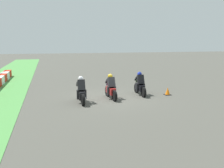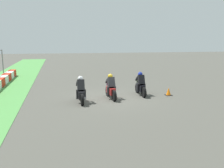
{
  "view_description": "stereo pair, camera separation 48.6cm",
  "coord_description": "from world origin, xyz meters",
  "px_view_note": "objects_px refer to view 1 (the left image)",
  "views": [
    {
      "loc": [
        -13.87,
        3.73,
        3.42
      ],
      "look_at": [
        -0.07,
        -0.01,
        0.9
      ],
      "focal_mm": 38.41,
      "sensor_mm": 36.0,
      "label": 1
    },
    {
      "loc": [
        -13.99,
        3.26,
        3.42
      ],
      "look_at": [
        -0.07,
        -0.01,
        0.9
      ],
      "focal_mm": 38.41,
      "sensor_mm": 36.0,
      "label": 2
    }
  ],
  "objects_px": {
    "rider_lane_b": "(111,89)",
    "rider_lane_c": "(81,92)",
    "rider_lane_a": "(140,85)",
    "traffic_cone": "(168,91)"
  },
  "relations": [
    {
      "from": "rider_lane_b",
      "to": "rider_lane_c",
      "type": "relative_size",
      "value": 1.0
    },
    {
      "from": "rider_lane_b",
      "to": "rider_lane_c",
      "type": "bearing_deg",
      "value": 102.26
    },
    {
      "from": "traffic_cone",
      "to": "rider_lane_a",
      "type": "bearing_deg",
      "value": 74.12
    },
    {
      "from": "rider_lane_c",
      "to": "traffic_cone",
      "type": "distance_m",
      "value": 5.75
    },
    {
      "from": "rider_lane_c",
      "to": "traffic_cone",
      "type": "xyz_separation_m",
      "value": [
        0.52,
        -5.71,
        -0.39
      ]
    },
    {
      "from": "rider_lane_a",
      "to": "traffic_cone",
      "type": "distance_m",
      "value": 1.85
    },
    {
      "from": "rider_lane_b",
      "to": "traffic_cone",
      "type": "xyz_separation_m",
      "value": [
        0.01,
        -3.84,
        -0.39
      ]
    },
    {
      "from": "rider_lane_b",
      "to": "traffic_cone",
      "type": "height_order",
      "value": "rider_lane_b"
    },
    {
      "from": "rider_lane_b",
      "to": "traffic_cone",
      "type": "distance_m",
      "value": 3.86
    },
    {
      "from": "rider_lane_a",
      "to": "traffic_cone",
      "type": "xyz_separation_m",
      "value": [
        -0.5,
        -1.74,
        -0.39
      ]
    }
  ]
}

